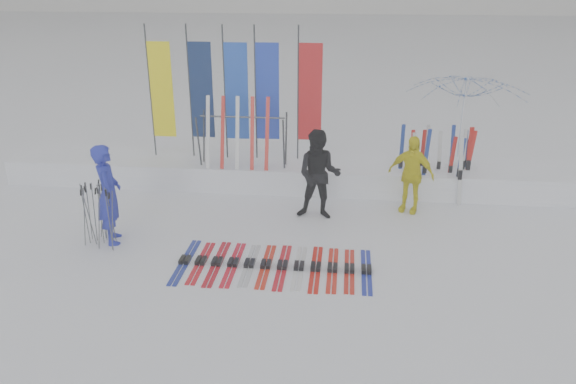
# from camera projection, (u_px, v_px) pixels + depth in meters

# --- Properties ---
(ground) EXTENTS (120.00, 120.00, 0.00)m
(ground) POSITION_uv_depth(u_px,v_px,m) (267.00, 280.00, 9.67)
(ground) COLOR white
(ground) RESTS_ON ground
(snow_bank) EXTENTS (14.00, 1.60, 0.60)m
(snow_bank) POSITION_uv_depth(u_px,v_px,m) (293.00, 173.00, 13.81)
(snow_bank) COLOR white
(snow_bank) RESTS_ON ground
(person_blue) EXTENTS (0.71, 0.84, 1.97)m
(person_blue) POSITION_uv_depth(u_px,v_px,m) (108.00, 194.00, 10.69)
(person_blue) COLOR #1D27AC
(person_blue) RESTS_ON ground
(person_black) EXTENTS (1.00, 0.81, 1.93)m
(person_black) POSITION_uv_depth(u_px,v_px,m) (319.00, 175.00, 11.74)
(person_black) COLOR black
(person_black) RESTS_ON ground
(person_yellow) EXTENTS (1.09, 0.75, 1.71)m
(person_yellow) POSITION_uv_depth(u_px,v_px,m) (411.00, 174.00, 12.11)
(person_yellow) COLOR yellow
(person_yellow) RESTS_ON ground
(tent_canopy) EXTENTS (3.83, 3.86, 2.66)m
(tent_canopy) POSITION_uv_depth(u_px,v_px,m) (463.00, 126.00, 13.97)
(tent_canopy) COLOR white
(tent_canopy) RESTS_ON ground
(ski_row) EXTENTS (3.46, 1.70, 0.07)m
(ski_row) POSITION_uv_depth(u_px,v_px,m) (274.00, 265.00, 10.07)
(ski_row) COLOR navy
(ski_row) RESTS_ON ground
(pole_cluster) EXTENTS (0.70, 0.68, 1.25)m
(pole_cluster) POSITION_uv_depth(u_px,v_px,m) (99.00, 215.00, 10.73)
(pole_cluster) COLOR #595B60
(pole_cluster) RESTS_ON ground
(feather_flags) EXTENTS (4.17, 0.12, 3.20)m
(feather_flags) POSITION_uv_depth(u_px,v_px,m) (234.00, 92.00, 13.40)
(feather_flags) COLOR #383A3F
(feather_flags) RESTS_ON ground
(ski_rack) EXTENTS (2.04, 0.80, 1.23)m
(ski_rack) POSITION_uv_depth(u_px,v_px,m) (243.00, 134.00, 13.15)
(ski_rack) COLOR #383A3F
(ski_rack) RESTS_ON ground
(upright_skis) EXTENTS (1.66, 1.04, 1.68)m
(upright_skis) POSITION_uv_depth(u_px,v_px,m) (443.00, 162.00, 13.07)
(upright_skis) COLOR silver
(upright_skis) RESTS_ON ground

